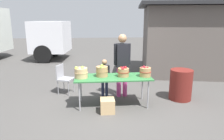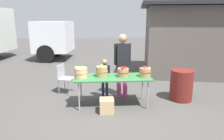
% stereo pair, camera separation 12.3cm
% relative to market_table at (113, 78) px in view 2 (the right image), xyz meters
% --- Properties ---
extents(ground_plane, '(40.00, 40.00, 0.00)m').
position_rel_market_table_xyz_m(ground_plane, '(0.00, 0.00, -0.71)').
color(ground_plane, '#474442').
extents(market_table, '(1.90, 0.76, 0.75)m').
position_rel_market_table_xyz_m(market_table, '(0.00, 0.00, 0.00)').
color(market_table, '#2D6B38').
rests_on(market_table, ground).
extents(apple_basket_green_0, '(0.34, 0.34, 0.30)m').
position_rel_market_table_xyz_m(apple_basket_green_0, '(-0.79, -0.02, 0.18)').
color(apple_basket_green_0, tan).
rests_on(apple_basket_green_0, market_table).
extents(apple_basket_green_1, '(0.31, 0.31, 0.31)m').
position_rel_market_table_xyz_m(apple_basket_green_1, '(-0.27, 0.06, 0.18)').
color(apple_basket_green_1, '#A87F51').
rests_on(apple_basket_green_1, market_table).
extents(apple_basket_red_0, '(0.30, 0.30, 0.27)m').
position_rel_market_table_xyz_m(apple_basket_red_0, '(0.26, 0.01, 0.16)').
color(apple_basket_red_0, '#A87F51').
rests_on(apple_basket_red_0, market_table).
extents(apple_basket_red_1, '(0.30, 0.30, 0.27)m').
position_rel_market_table_xyz_m(apple_basket_red_1, '(0.81, -0.04, 0.17)').
color(apple_basket_red_1, '#A87F51').
rests_on(apple_basket_red_1, market_table).
extents(vendor_adult, '(0.47, 0.26, 1.77)m').
position_rel_market_table_xyz_m(vendor_adult, '(0.31, 0.59, 0.33)').
color(vendor_adult, '#CC3F8C').
rests_on(vendor_adult, ground).
extents(child_customer, '(0.28, 0.20, 1.10)m').
position_rel_market_table_xyz_m(child_customer, '(-0.19, 0.50, -0.06)').
color(child_customer, '#262D4C').
rests_on(child_customer, ground).
extents(food_kiosk, '(3.96, 3.48, 2.74)m').
position_rel_market_table_xyz_m(food_kiosk, '(3.09, 3.00, 0.68)').
color(food_kiosk, '#59514C').
rests_on(food_kiosk, ground).
extents(folding_chair, '(0.52, 0.52, 0.86)m').
position_rel_market_table_xyz_m(folding_chair, '(-1.38, 1.00, -0.20)').
color(folding_chair, '#99999E').
rests_on(folding_chair, ground).
extents(trash_barrel, '(0.60, 0.60, 0.83)m').
position_rel_market_table_xyz_m(trash_barrel, '(1.88, 0.22, -0.29)').
color(trash_barrel, maroon).
rests_on(trash_barrel, ground).
extents(produce_crate, '(0.33, 0.33, 0.33)m').
position_rel_market_table_xyz_m(produce_crate, '(-0.17, -0.43, -0.54)').
color(produce_crate, tan).
rests_on(produce_crate, ground).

